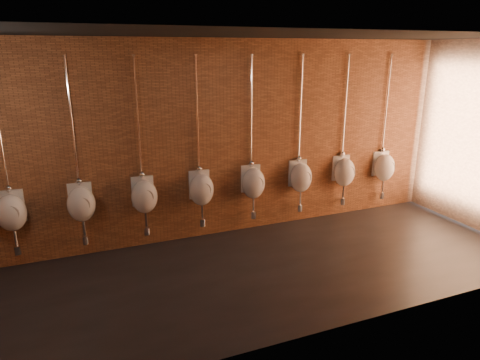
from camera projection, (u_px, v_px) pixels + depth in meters
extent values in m
plane|color=black|center=(253.00, 273.00, 6.04)|extent=(8.50, 8.50, 0.00)
cube|color=black|center=(256.00, 34.00, 5.11)|extent=(8.50, 3.00, 0.04)
cube|color=#9A5E38|center=(217.00, 142.00, 6.91)|extent=(8.50, 0.04, 3.20)
cube|color=#9A5E38|center=(315.00, 199.00, 4.25)|extent=(8.50, 0.04, 3.20)
ellipsoid|color=white|center=(11.00, 213.00, 5.89)|extent=(0.43, 0.38, 0.53)
cube|color=white|center=(12.00, 206.00, 6.00)|extent=(0.34, 0.07, 0.47)
cylinder|color=#959595|center=(10.00, 214.00, 5.77)|extent=(0.23, 0.04, 0.23)
sphere|color=white|center=(8.00, 188.00, 5.89)|extent=(0.09, 0.09, 0.09)
cylinder|color=white|center=(15.00, 236.00, 6.00)|extent=(0.04, 0.04, 0.30)
cylinder|color=white|center=(18.00, 250.00, 6.06)|extent=(0.09, 0.09, 0.13)
cylinder|color=white|center=(18.00, 248.00, 6.13)|extent=(0.04, 0.17, 0.04)
ellipsoid|color=white|center=(81.00, 204.00, 6.22)|extent=(0.43, 0.38, 0.53)
cube|color=white|center=(81.00, 198.00, 6.32)|extent=(0.34, 0.07, 0.47)
cylinder|color=#959595|center=(82.00, 205.00, 6.09)|extent=(0.23, 0.04, 0.23)
cylinder|color=white|center=(72.00, 123.00, 5.98)|extent=(0.03, 0.03, 1.82)
sphere|color=white|center=(79.00, 181.00, 6.21)|extent=(0.09, 0.09, 0.09)
cylinder|color=white|center=(64.00, 55.00, 5.71)|extent=(0.06, 0.06, 0.01)
cylinder|color=white|center=(84.00, 227.00, 6.32)|extent=(0.04, 0.04, 0.30)
cylinder|color=white|center=(85.00, 240.00, 6.38)|extent=(0.09, 0.09, 0.13)
cylinder|color=white|center=(85.00, 238.00, 6.46)|extent=(0.04, 0.17, 0.04)
ellipsoid|color=white|center=(144.00, 197.00, 6.54)|extent=(0.43, 0.38, 0.53)
cube|color=white|center=(143.00, 191.00, 6.65)|extent=(0.34, 0.07, 0.47)
cylinder|color=#959595|center=(146.00, 197.00, 6.42)|extent=(0.23, 0.04, 0.23)
cylinder|color=white|center=(138.00, 119.00, 6.30)|extent=(0.03, 0.03, 1.82)
sphere|color=white|center=(142.00, 174.00, 6.54)|extent=(0.09, 0.09, 0.09)
cylinder|color=white|center=(133.00, 55.00, 6.04)|extent=(0.06, 0.06, 0.01)
cylinder|color=white|center=(146.00, 218.00, 6.65)|extent=(0.04, 0.04, 0.30)
cylinder|color=white|center=(147.00, 231.00, 6.71)|extent=(0.09, 0.09, 0.13)
cylinder|color=white|center=(146.00, 229.00, 6.79)|extent=(0.04, 0.17, 0.04)
ellipsoid|color=white|center=(202.00, 190.00, 6.87)|extent=(0.43, 0.38, 0.53)
cube|color=white|center=(199.00, 184.00, 6.97)|extent=(0.34, 0.07, 0.47)
cylinder|color=#959595|center=(204.00, 190.00, 6.74)|extent=(0.23, 0.04, 0.23)
cylinder|color=white|center=(197.00, 116.00, 6.63)|extent=(0.03, 0.03, 1.82)
sphere|color=white|center=(199.00, 169.00, 6.87)|extent=(0.09, 0.09, 0.09)
cylinder|color=white|center=(196.00, 55.00, 6.36)|extent=(0.06, 0.06, 0.01)
cylinder|color=white|center=(202.00, 210.00, 6.97)|extent=(0.04, 0.04, 0.30)
cylinder|color=white|center=(202.00, 222.00, 7.03)|extent=(0.09, 0.09, 0.13)
cylinder|color=white|center=(201.00, 220.00, 7.11)|extent=(0.04, 0.17, 0.04)
ellipsoid|color=white|center=(254.00, 183.00, 7.20)|extent=(0.43, 0.38, 0.53)
cube|color=white|center=(250.00, 178.00, 7.30)|extent=(0.34, 0.07, 0.47)
cylinder|color=#959595|center=(257.00, 184.00, 7.07)|extent=(0.23, 0.04, 0.23)
cylinder|color=white|center=(251.00, 113.00, 6.96)|extent=(0.03, 0.03, 1.82)
sphere|color=white|center=(251.00, 163.00, 7.19)|extent=(0.09, 0.09, 0.09)
cylinder|color=white|center=(252.00, 55.00, 6.69)|extent=(0.06, 0.06, 0.01)
cylinder|color=white|center=(253.00, 203.00, 7.30)|extent=(0.04, 0.04, 0.30)
cylinder|color=white|center=(253.00, 215.00, 7.36)|extent=(0.09, 0.09, 0.13)
cylinder|color=white|center=(251.00, 213.00, 7.44)|extent=(0.04, 0.17, 0.04)
ellipsoid|color=white|center=(301.00, 178.00, 7.52)|extent=(0.43, 0.38, 0.53)
cube|color=white|center=(297.00, 173.00, 7.63)|extent=(0.34, 0.07, 0.47)
cylinder|color=#959595|center=(305.00, 178.00, 7.40)|extent=(0.23, 0.04, 0.23)
cylinder|color=white|center=(300.00, 110.00, 7.28)|extent=(0.03, 0.03, 1.82)
sphere|color=white|center=(299.00, 158.00, 7.52)|extent=(0.09, 0.09, 0.09)
cylinder|color=white|center=(303.00, 54.00, 7.02)|extent=(0.06, 0.06, 0.01)
cylinder|color=white|center=(300.00, 197.00, 7.63)|extent=(0.04, 0.04, 0.30)
cylinder|color=white|center=(300.00, 208.00, 7.69)|extent=(0.09, 0.09, 0.13)
cylinder|color=white|center=(297.00, 206.00, 7.76)|extent=(0.04, 0.17, 0.04)
ellipsoid|color=white|center=(344.00, 172.00, 7.85)|extent=(0.43, 0.38, 0.53)
cube|color=white|center=(340.00, 168.00, 7.95)|extent=(0.34, 0.07, 0.47)
cylinder|color=#959595|center=(349.00, 172.00, 7.72)|extent=(0.23, 0.04, 0.23)
cylinder|color=white|center=(345.00, 107.00, 7.61)|extent=(0.03, 0.03, 1.82)
sphere|color=white|center=(342.00, 154.00, 7.85)|extent=(0.09, 0.09, 0.09)
cylinder|color=white|center=(349.00, 54.00, 7.34)|extent=(0.06, 0.06, 0.01)
cylinder|color=white|center=(343.00, 191.00, 7.95)|extent=(0.04, 0.04, 0.30)
cylinder|color=white|center=(342.00, 201.00, 8.01)|extent=(0.09, 0.09, 0.13)
cylinder|color=white|center=(340.00, 200.00, 8.09)|extent=(0.04, 0.17, 0.04)
ellipsoid|color=white|center=(384.00, 167.00, 8.17)|extent=(0.43, 0.38, 0.53)
cube|color=white|center=(380.00, 163.00, 8.28)|extent=(0.34, 0.07, 0.47)
cylinder|color=#959595|center=(389.00, 168.00, 8.05)|extent=(0.23, 0.04, 0.23)
cylinder|color=white|center=(387.00, 105.00, 7.93)|extent=(0.03, 0.03, 1.82)
sphere|color=white|center=(383.00, 150.00, 8.17)|extent=(0.09, 0.09, 0.09)
cylinder|color=white|center=(392.00, 54.00, 7.67)|extent=(0.06, 0.06, 0.01)
cylinder|color=white|center=(383.00, 185.00, 8.28)|extent=(0.04, 0.04, 0.30)
cylinder|color=white|center=(382.00, 195.00, 8.34)|extent=(0.09, 0.09, 0.13)
cylinder|color=white|center=(379.00, 194.00, 8.42)|extent=(0.04, 0.17, 0.04)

